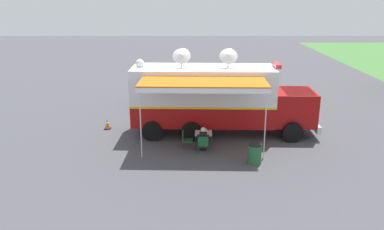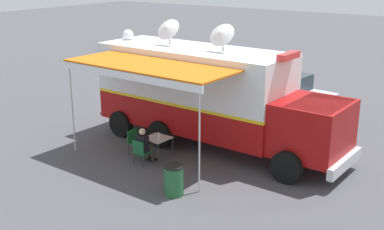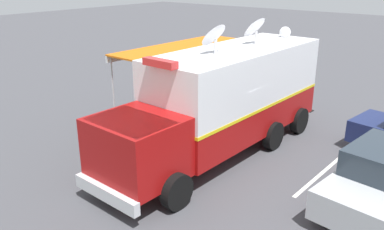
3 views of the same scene
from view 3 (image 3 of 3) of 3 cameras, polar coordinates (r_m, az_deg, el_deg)
ground_plane at (r=14.74m, az=6.06°, el=-4.10°), size 100.00×100.00×0.00m
lot_stripe at (r=13.73m, az=18.86°, el=-7.02°), size 0.26×4.80×0.01m
command_truck at (r=13.50m, az=4.42°, el=2.51°), size 5.02×9.56×4.53m
folding_table at (r=15.65m, az=-0.26°, el=0.12°), size 0.82×0.82×0.73m
water_bottle at (r=15.54m, az=-0.63°, el=0.61°), size 0.07×0.07×0.22m
folding_chair_at_table at (r=16.22m, az=-2.36°, el=0.23°), size 0.49×0.49×0.87m
folding_chair_beside_table at (r=16.43m, az=1.17°, el=0.50°), size 0.49×0.49×0.87m
seated_responder at (r=16.05m, az=-1.87°, el=0.55°), size 0.67×0.56×1.25m
trash_bin at (r=15.55m, az=-10.79°, el=-1.24°), size 0.57×0.57×0.91m
traffic_cone at (r=18.72m, az=16.31°, el=1.38°), size 0.36×0.36×0.58m
car_far_corner at (r=11.55m, az=25.27°, el=-8.30°), size 2.35×4.37×1.76m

